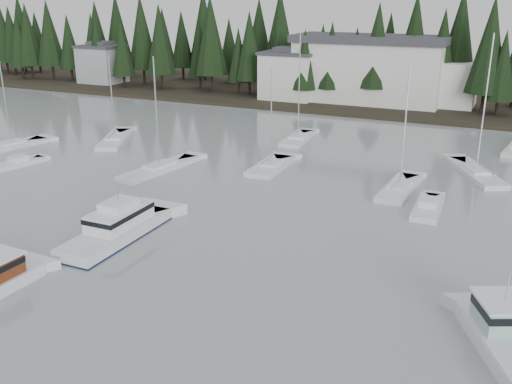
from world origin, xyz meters
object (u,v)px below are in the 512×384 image
(house_far_west, at_px, (102,63))
(sailboat_1, at_px, (115,141))
(sailboat_8, at_px, (399,190))
(lobster_boat_teal, at_px, (511,345))
(sailboat_0, at_px, (271,168))
(harbor_inn, at_px, (381,70))
(runabout_0, at_px, (19,164))
(sailboat_4, at_px, (12,147))
(cabin_cruiser_center, at_px, (118,230))
(sailboat_7, at_px, (476,174))
(runabout_1, at_px, (428,209))
(sailboat_9, at_px, (298,140))
(sailboat_5, at_px, (160,170))
(house_west, at_px, (289,74))

(house_far_west, bearing_deg, sailboat_1, -49.40)
(sailboat_1, relative_size, sailboat_8, 0.92)
(lobster_boat_teal, height_order, sailboat_0, sailboat_0)
(harbor_inn, distance_m, lobster_boat_teal, 71.47)
(sailboat_8, bearing_deg, sailboat_0, 86.35)
(lobster_boat_teal, bearing_deg, runabout_0, 47.79)
(sailboat_4, bearing_deg, cabin_cruiser_center, -107.92)
(sailboat_0, height_order, sailboat_7, sailboat_7)
(sailboat_0, height_order, runabout_1, sailboat_0)
(lobster_boat_teal, relative_size, runabout_1, 1.35)
(house_far_west, xyz_separation_m, sailboat_9, (53.47, -27.81, -4.31))
(cabin_cruiser_center, height_order, sailboat_0, sailboat_0)
(sailboat_7, relative_size, runabout_0, 2.51)
(sailboat_8, bearing_deg, lobster_boat_teal, -153.32)
(lobster_boat_teal, height_order, sailboat_4, sailboat_4)
(house_far_west, distance_m, cabin_cruiser_center, 81.33)
(house_far_west, bearing_deg, runabout_0, -59.80)
(sailboat_0, bearing_deg, sailboat_7, -73.20)
(sailboat_0, bearing_deg, sailboat_5, 116.62)
(cabin_cruiser_center, bearing_deg, sailboat_1, 38.13)
(runabout_1, bearing_deg, sailboat_8, 36.24)
(sailboat_0, xyz_separation_m, runabout_0, (-25.49, -10.47, 0.08))
(harbor_inn, xyz_separation_m, sailboat_0, (-1.82, -41.95, -5.72))
(sailboat_1, height_order, runabout_1, sailboat_1)
(cabin_cruiser_center, height_order, sailboat_1, sailboat_1)
(sailboat_1, relative_size, sailboat_7, 0.77)
(sailboat_1, distance_m, sailboat_4, 12.35)
(sailboat_1, bearing_deg, sailboat_0, -122.35)
(house_far_west, relative_size, sailboat_5, 0.68)
(harbor_inn, height_order, runabout_1, harbor_inn)
(sailboat_1, bearing_deg, sailboat_4, 103.83)
(cabin_cruiser_center, xyz_separation_m, lobster_boat_teal, (27.85, -3.72, -0.10))
(harbor_inn, bearing_deg, sailboat_5, -104.41)
(harbor_inn, xyz_separation_m, lobster_boat_teal, (22.72, -67.56, -5.20))
(sailboat_8, xyz_separation_m, runabout_1, (3.28, -4.19, 0.06))
(house_west, height_order, house_far_west, house_west)
(house_west, xyz_separation_m, harbor_inn, (15.04, 3.34, 1.12))
(house_west, distance_m, sailboat_4, 47.91)
(house_west, bearing_deg, sailboat_7, -43.55)
(sailboat_5, height_order, sailboat_8, sailboat_5)
(lobster_boat_teal, distance_m, sailboat_1, 55.14)
(cabin_cruiser_center, distance_m, sailboat_9, 34.72)
(runabout_1, bearing_deg, harbor_inn, 16.19)
(sailboat_1, height_order, runabout_0, sailboat_1)
(lobster_boat_teal, height_order, sailboat_5, sailboat_5)
(sailboat_4, height_order, runabout_1, sailboat_4)
(cabin_cruiser_center, distance_m, sailboat_4, 33.52)
(sailboat_1, xyz_separation_m, sailboat_9, (21.00, 10.07, 0.04))
(sailboat_1, relative_size, runabout_0, 1.93)
(sailboat_8, bearing_deg, runabout_1, -138.90)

